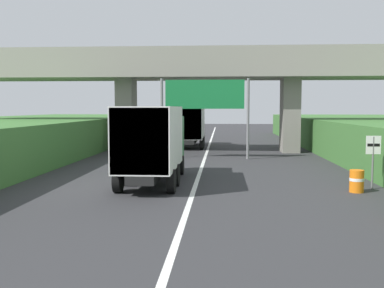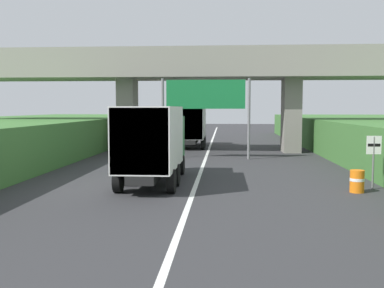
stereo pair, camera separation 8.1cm
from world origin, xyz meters
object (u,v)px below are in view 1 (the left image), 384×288
Objects in this scene: truck_black at (165,121)px; truck_yellow at (190,125)px; construction_barrel_3 at (357,181)px; truck_green at (153,140)px; speed_limit_sign at (373,154)px; overhead_highway_sign at (205,100)px.

truck_black and truck_yellow have the same top height.
truck_yellow is 8.11× the size of construction_barrel_3.
truck_black is 8.11× the size of construction_barrel_3.
truck_yellow and truck_green have the same top height.
truck_black is at bearing 96.23° from truck_green.
truck_black is at bearing 112.71° from speed_limit_sign.
truck_yellow is (-1.57, 8.85, -2.00)m from overhead_highway_sign.
speed_limit_sign is at bearing -65.34° from truck_yellow.
overhead_highway_sign is 9.20m from truck_yellow.
truck_yellow is (-8.97, 19.53, 0.46)m from speed_limit_sign.
truck_yellow is 18.71m from truck_green.
truck_green is at bearing 174.98° from speed_limit_sign.
speed_limit_sign is 9.36m from truck_green.
truck_green is (-0.35, -18.71, 0.00)m from truck_yellow.
speed_limit_sign is 0.31× the size of truck_yellow.
truck_green reaches higher than speed_limit_sign.
construction_barrel_3 is at bearing -138.94° from speed_limit_sign.
construction_barrel_3 is (6.54, -11.43, -3.47)m from overhead_highway_sign.
speed_limit_sign is 2.48× the size of construction_barrel_3.
truck_black is 29.17m from truck_green.
speed_limit_sign is at bearing 41.06° from construction_barrel_3.
truck_black reaches higher than construction_barrel_3.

